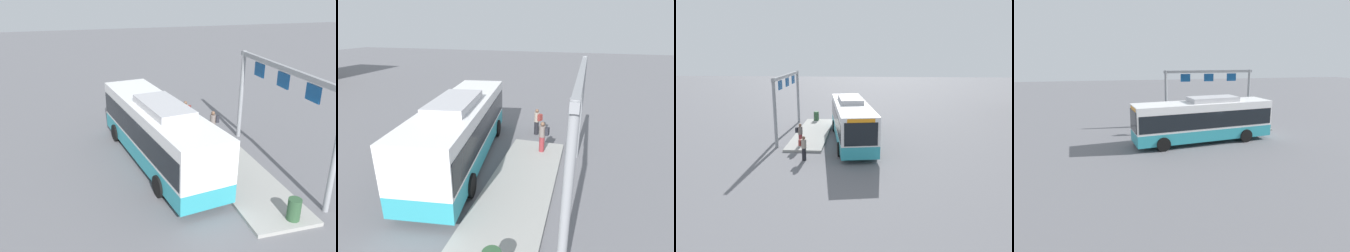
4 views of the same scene
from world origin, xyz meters
TOP-DOWN VIEW (x-y plane):
  - ground_plane at (0.00, 0.00)m, footprint 120.00×120.00m
  - platform_curb at (-1.97, -3.45)m, footprint 10.00×2.80m
  - bus_main at (-0.01, -0.00)m, footprint 10.86×4.06m
  - person_boarding at (4.52, -3.01)m, footprint 0.53×0.61m
  - person_waiting_near at (1.80, -3.80)m, footprint 0.38×0.55m
  - platform_sign_gantry at (-2.07, -5.56)m, footprint 8.51×0.24m
  - trash_bin at (-6.44, -3.82)m, footprint 0.52×0.52m

SIDE VIEW (x-z plane):
  - ground_plane at x=0.00m, z-range 0.00..0.00m
  - platform_curb at x=-1.97m, z-range 0.00..0.16m
  - trash_bin at x=-6.44m, z-range 0.16..1.06m
  - person_boarding at x=4.52m, z-range 0.06..1.73m
  - person_waiting_near at x=1.80m, z-range 0.22..1.89m
  - bus_main at x=-0.01m, z-range 0.08..3.54m
  - platform_sign_gantry at x=-2.07m, z-range 1.11..6.31m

